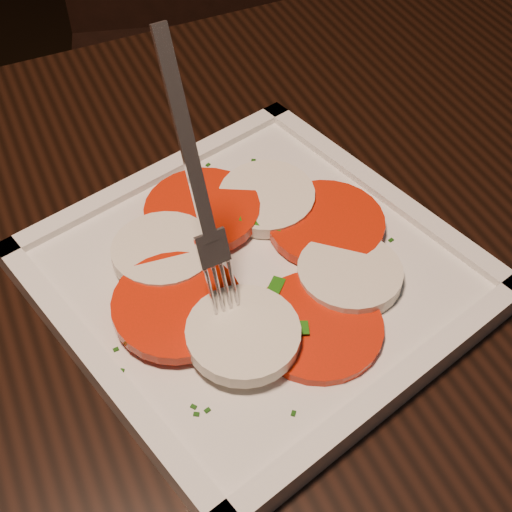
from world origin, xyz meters
TOP-DOWN VIEW (x-y plane):
  - table at (-0.25, 0.30)m, footprint 1.28×0.93m
  - chair at (-0.15, 1.09)m, footprint 0.48×0.48m
  - plate at (-0.29, 0.35)m, footprint 0.34×0.34m
  - caprese_salad at (-0.29, 0.35)m, footprint 0.21×0.23m
  - fork at (-0.33, 0.35)m, footprint 0.04×0.07m

SIDE VIEW (x-z plane):
  - chair at x=-0.15m, z-range 0.07..1.00m
  - table at x=-0.25m, z-range 0.28..1.03m
  - plate at x=-0.29m, z-range 0.75..0.76m
  - caprese_salad at x=-0.29m, z-range 0.76..0.78m
  - fork at x=-0.33m, z-range 0.78..0.95m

